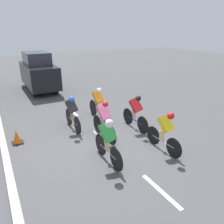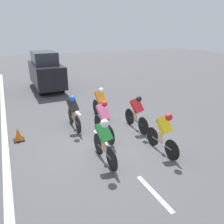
{
  "view_description": "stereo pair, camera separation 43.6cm",
  "coord_description": "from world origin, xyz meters",
  "px_view_note": "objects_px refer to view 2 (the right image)",
  "views": [
    {
      "loc": [
        3.18,
        6.13,
        3.75
      ],
      "look_at": [
        -0.41,
        -0.25,
        0.95
      ],
      "focal_mm": 35.0,
      "sensor_mm": 36.0,
      "label": 1
    },
    {
      "loc": [
        2.8,
        6.33,
        3.75
      ],
      "look_at": [
        -0.41,
        -0.25,
        0.95
      ],
      "focal_mm": 35.0,
      "sensor_mm": 36.0,
      "label": 2
    }
  ],
  "objects_px": {
    "cyclist_black": "(73,111)",
    "cyclist_orange": "(100,103)",
    "cyclist_yellow": "(163,131)",
    "cyclist_pink": "(103,119)",
    "cyclist_green": "(104,139)",
    "cyclist_red": "(137,112)",
    "traffic_cone": "(18,134)",
    "support_car": "(46,71)"
  },
  "relations": [
    {
      "from": "cyclist_yellow",
      "to": "cyclist_black",
      "type": "distance_m",
      "value": 3.6
    },
    {
      "from": "cyclist_green",
      "to": "cyclist_yellow",
      "type": "relative_size",
      "value": 1.02
    },
    {
      "from": "cyclist_green",
      "to": "cyclist_black",
      "type": "height_order",
      "value": "cyclist_green"
    },
    {
      "from": "cyclist_red",
      "to": "support_car",
      "type": "distance_m",
      "value": 8.2
    },
    {
      "from": "cyclist_green",
      "to": "cyclist_black",
      "type": "xyz_separation_m",
      "value": [
        0.1,
        -2.7,
        -0.04
      ]
    },
    {
      "from": "cyclist_green",
      "to": "cyclist_pink",
      "type": "bearing_deg",
      "value": -113.21
    },
    {
      "from": "cyclist_red",
      "to": "support_car",
      "type": "xyz_separation_m",
      "value": [
        1.94,
        -7.96,
        0.41
      ]
    },
    {
      "from": "cyclist_orange",
      "to": "support_car",
      "type": "xyz_separation_m",
      "value": [
        1.12,
        -6.33,
        0.41
      ]
    },
    {
      "from": "cyclist_yellow",
      "to": "cyclist_black",
      "type": "height_order",
      "value": "cyclist_yellow"
    },
    {
      "from": "cyclist_yellow",
      "to": "cyclist_orange",
      "type": "relative_size",
      "value": 0.93
    },
    {
      "from": "cyclist_black",
      "to": "support_car",
      "type": "relative_size",
      "value": 0.4
    },
    {
      "from": "cyclist_green",
      "to": "cyclist_orange",
      "type": "bearing_deg",
      "value": -111.26
    },
    {
      "from": "cyclist_red",
      "to": "support_car",
      "type": "bearing_deg",
      "value": -76.31
    },
    {
      "from": "cyclist_yellow",
      "to": "support_car",
      "type": "bearing_deg",
      "value": -79.81
    },
    {
      "from": "cyclist_yellow",
      "to": "support_car",
      "type": "relative_size",
      "value": 0.39
    },
    {
      "from": "cyclist_green",
      "to": "cyclist_yellow",
      "type": "distance_m",
      "value": 1.91
    },
    {
      "from": "cyclist_pink",
      "to": "cyclist_red",
      "type": "height_order",
      "value": "cyclist_pink"
    },
    {
      "from": "cyclist_pink",
      "to": "cyclist_red",
      "type": "bearing_deg",
      "value": -174.48
    },
    {
      "from": "cyclist_yellow",
      "to": "cyclist_red",
      "type": "distance_m",
      "value": 1.86
    },
    {
      "from": "cyclist_yellow",
      "to": "cyclist_orange",
      "type": "distance_m",
      "value": 3.54
    },
    {
      "from": "cyclist_black",
      "to": "cyclist_red",
      "type": "relative_size",
      "value": 0.98
    },
    {
      "from": "cyclist_yellow",
      "to": "cyclist_orange",
      "type": "height_order",
      "value": "cyclist_orange"
    },
    {
      "from": "cyclist_black",
      "to": "traffic_cone",
      "type": "relative_size",
      "value": 3.41
    },
    {
      "from": "cyclist_green",
      "to": "traffic_cone",
      "type": "xyz_separation_m",
      "value": [
        2.18,
        -2.63,
        -0.57
      ]
    },
    {
      "from": "cyclist_black",
      "to": "cyclist_pink",
      "type": "bearing_deg",
      "value": 118.71
    },
    {
      "from": "cyclist_black",
      "to": "cyclist_orange",
      "type": "xyz_separation_m",
      "value": [
        -1.34,
        -0.48,
        0.0
      ]
    },
    {
      "from": "cyclist_red",
      "to": "traffic_cone",
      "type": "relative_size",
      "value": 3.47
    },
    {
      "from": "cyclist_yellow",
      "to": "cyclist_pink",
      "type": "distance_m",
      "value": 2.13
    },
    {
      "from": "cyclist_black",
      "to": "cyclist_orange",
      "type": "bearing_deg",
      "value": -160.29
    },
    {
      "from": "cyclist_pink",
      "to": "cyclist_orange",
      "type": "bearing_deg",
      "value": -109.66
    },
    {
      "from": "cyclist_yellow",
      "to": "cyclist_orange",
      "type": "bearing_deg",
      "value": -79.48
    },
    {
      "from": "cyclist_yellow",
      "to": "cyclist_pink",
      "type": "relative_size",
      "value": 0.94
    },
    {
      "from": "cyclist_yellow",
      "to": "cyclist_red",
      "type": "bearing_deg",
      "value": -95.45
    },
    {
      "from": "cyclist_green",
      "to": "cyclist_red",
      "type": "height_order",
      "value": "cyclist_green"
    },
    {
      "from": "cyclist_pink",
      "to": "traffic_cone",
      "type": "bearing_deg",
      "value": -23.64
    },
    {
      "from": "support_car",
      "to": "traffic_cone",
      "type": "height_order",
      "value": "support_car"
    },
    {
      "from": "cyclist_pink",
      "to": "cyclist_orange",
      "type": "height_order",
      "value": "cyclist_pink"
    },
    {
      "from": "cyclist_green",
      "to": "support_car",
      "type": "bearing_deg",
      "value": -90.74
    },
    {
      "from": "cyclist_green",
      "to": "cyclist_yellow",
      "type": "xyz_separation_m",
      "value": [
        -1.89,
        0.3,
        -0.03
      ]
    },
    {
      "from": "cyclist_red",
      "to": "traffic_cone",
      "type": "height_order",
      "value": "cyclist_red"
    },
    {
      "from": "cyclist_green",
      "to": "cyclist_orange",
      "type": "xyz_separation_m",
      "value": [
        -1.24,
        -3.18,
        -0.04
      ]
    },
    {
      "from": "traffic_cone",
      "to": "cyclist_pink",
      "type": "bearing_deg",
      "value": 156.36
    }
  ]
}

